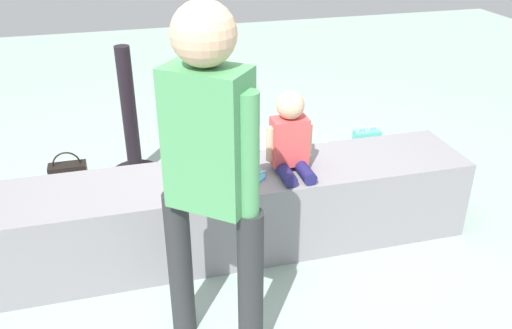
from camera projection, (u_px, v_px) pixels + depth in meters
The scene contains 11 objects.
ground_plane at pixel (237, 245), 3.41m from camera, with size 12.00×12.00×0.00m, color #92A89D.
concrete_ledge at pixel (236, 210), 3.29m from camera, with size 2.87×0.55×0.51m, color gray.
child_seated at pixel (290, 137), 3.11m from camera, with size 0.28×0.32×0.48m.
adult_standing at pixel (209, 162), 2.24m from camera, with size 0.41×0.37×1.65m.
cake_plate at pixel (247, 173), 3.13m from camera, with size 0.22×0.22×0.07m.
gift_bag at pixel (366, 149), 4.27m from camera, with size 0.21×0.10×0.36m.
railing_post at pixel (131, 131), 4.06m from camera, with size 0.36×0.36×1.02m.
water_bottle_near_gift at pixel (180, 164), 4.17m from camera, with size 0.07×0.07×0.22m.
water_bottle_far_side at pixel (325, 148), 4.43m from camera, with size 0.06×0.06×0.21m.
cake_box_white at pixel (251, 139), 4.65m from camera, with size 0.27×0.34×0.14m, color white.
handbag_black_leather at pixel (69, 177), 3.94m from camera, with size 0.27×0.12×0.32m.
Camera 1 is at (-0.61, -2.73, 2.02)m, focal length 37.90 mm.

